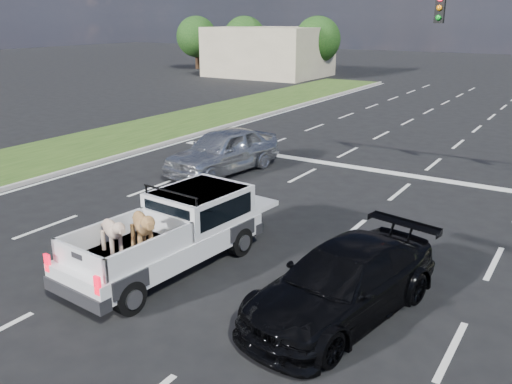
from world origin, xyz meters
TOP-DOWN VIEW (x-y plane):
  - ground at (0.00, 0.00)m, footprint 160.00×160.00m
  - road_markings at (0.00, 6.56)m, footprint 17.75×60.00m
  - grass_median_left at (-11.50, 6.00)m, footprint 5.00×60.00m
  - curb_left at (-9.05, 6.00)m, footprint 0.15×60.00m
  - building_left at (-20.00, 36.00)m, footprint 10.00×8.00m
  - tree_far_a at (-30.00, 38.00)m, footprint 4.20×4.20m
  - tree_far_b at (-24.00, 38.00)m, footprint 4.20×4.20m
  - tree_far_c at (-16.00, 38.00)m, footprint 4.20×4.20m
  - pickup_truck at (-0.80, -0.06)m, footprint 2.13×4.91m
  - silver_sedan at (-4.38, 6.89)m, footprint 2.49×4.85m
  - black_coupe at (3.21, 0.09)m, footprint 2.75×4.90m

SIDE VIEW (x-z plane):
  - ground at x=0.00m, z-range 0.00..0.00m
  - road_markings at x=0.00m, z-range 0.00..0.01m
  - grass_median_left at x=-11.50m, z-range 0.00..0.10m
  - curb_left at x=-9.05m, z-range 0.00..0.14m
  - black_coupe at x=3.21m, z-range 0.00..1.34m
  - silver_sedan at x=-4.38m, z-range 0.00..1.58m
  - pickup_truck at x=-0.80m, z-range -0.06..1.74m
  - building_left at x=-20.00m, z-range 0.00..4.40m
  - tree_far_a at x=-30.00m, z-range 0.59..5.99m
  - tree_far_b at x=-24.00m, z-range 0.59..5.99m
  - tree_far_c at x=-16.00m, z-range 0.59..5.99m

